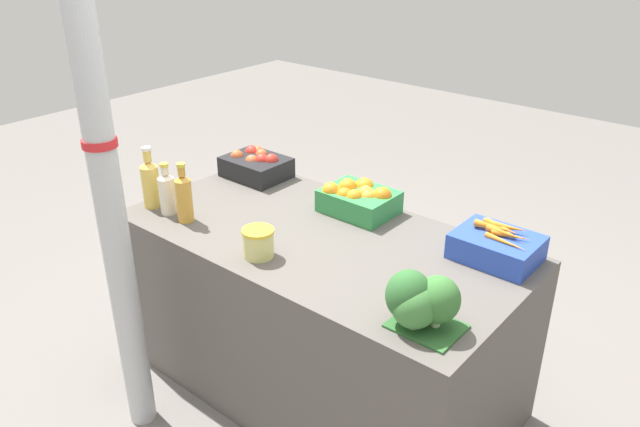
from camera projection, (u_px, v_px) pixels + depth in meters
name	position (u px, v px, depth m)	size (l,w,h in m)	color
ground_plane	(320.00, 383.00, 2.88)	(10.00, 10.00, 0.00)	slate
market_table	(320.00, 314.00, 2.72)	(1.67, 0.85, 0.77)	#56514C
support_pole	(104.00, 173.00, 2.20)	(0.12, 0.12, 2.26)	#B7BABF
apple_crate	(256.00, 165.00, 3.10)	(0.31, 0.24, 0.13)	black
orange_crate	(358.00, 198.00, 2.72)	(0.31, 0.24, 0.14)	#2D8442
carrot_crate	(497.00, 246.00, 2.35)	(0.31, 0.24, 0.13)	#2847B7
broccoli_pile	(419.00, 300.00, 1.95)	(0.24, 0.20, 0.20)	#2D602D
juice_bottle_golden	(150.00, 182.00, 2.76)	(0.08, 0.08, 0.28)	gold
juice_bottle_cloudy	(167.00, 193.00, 2.70)	(0.07, 0.07, 0.23)	beige
juice_bottle_amber	(184.00, 197.00, 2.62)	(0.07, 0.07, 0.26)	gold
pickle_jar	(258.00, 243.00, 2.37)	(0.12, 0.12, 0.11)	#D1CC75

